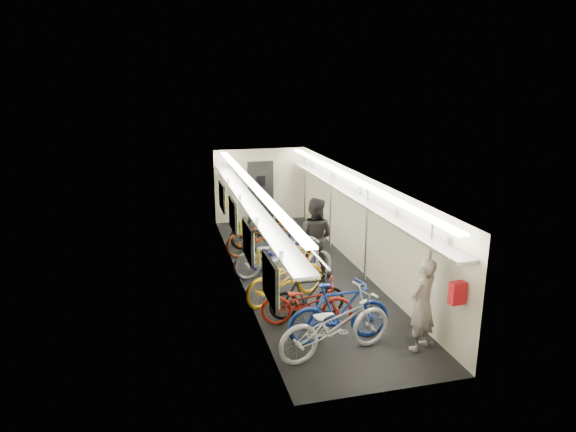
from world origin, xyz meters
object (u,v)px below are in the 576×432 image
passenger_near (422,304)px  passenger_mid (315,237)px  bicycle_0 (335,324)px  backpack (457,293)px  bicycle_1 (340,312)px

passenger_near → passenger_mid: 3.88m
bicycle_0 → passenger_near: size_ratio=1.28×
backpack → passenger_mid: bearing=99.4°
bicycle_0 → passenger_near: bearing=-108.4°
passenger_mid → backpack: bearing=138.9°
bicycle_1 → passenger_mid: 3.29m
bicycle_1 → passenger_near: 1.45m
bicycle_0 → passenger_mid: 3.72m
bicycle_1 → passenger_near: size_ratio=1.15×
bicycle_1 → passenger_mid: bearing=-10.0°
bicycle_1 → backpack: size_ratio=5.09×
bicycle_0 → backpack: bearing=-124.9°
passenger_near → bicycle_0: bearing=-35.0°
bicycle_1 → backpack: (1.58, -1.17, 0.70)m
passenger_near → bicycle_1: bearing=-52.5°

